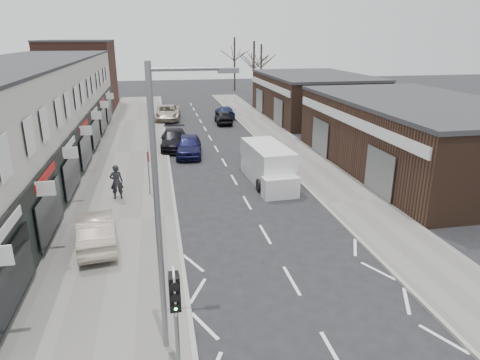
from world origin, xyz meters
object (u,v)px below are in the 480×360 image
sedan_on_pavement (96,230)px  parked_car_left_c (168,113)px  white_van (268,165)px  parked_car_right_a (259,153)px  parked_car_right_c (225,112)px  street_lamp (164,201)px  parked_car_left_a (189,146)px  warning_sign (149,159)px  pedestrian (117,182)px  parked_car_left_b (174,139)px  parked_car_right_b (224,117)px  traffic_light (175,300)px

sedan_on_pavement → parked_car_left_c: 29.58m
white_van → parked_car_left_c: size_ratio=1.07×
parked_car_right_a → parked_car_right_c: (0.48, 18.24, -0.14)m
street_lamp → parked_car_left_a: bearing=84.0°
street_lamp → warning_sign: (-0.63, 12.80, -2.42)m
warning_sign → parked_car_right_a: bearing=35.0°
white_van → pedestrian: size_ratio=3.10×
parked_car_right_a → warning_sign: bearing=31.5°
parked_car_left_b → parked_car_right_b: 10.82m
street_lamp → pedestrian: (-2.42, 12.48, -3.53)m
sedan_on_pavement → pedestrian: 5.60m
parked_car_right_b → white_van: bearing=91.6°
parked_car_left_b → parked_car_right_a: parked_car_right_a is taller
white_van → sedan_on_pavement: (-9.39, -7.03, -0.26)m
traffic_light → parked_car_right_c: (7.30, 37.56, -1.77)m
parked_car_right_c → parked_car_right_a: bearing=88.9°
parked_car_left_a → parked_car_left_c: parked_car_left_a is taller
street_lamp → pedestrian: street_lamp is taller
sedan_on_pavement → parked_car_left_b: 17.17m
warning_sign → sedan_on_pavement: 6.44m
parked_car_left_b → parked_car_left_a: bearing=-64.8°
traffic_light → parked_car_left_c: traffic_light is taller
parked_car_right_b → parked_car_right_c: size_ratio=0.91×
white_van → parked_car_left_a: 8.40m
traffic_light → parked_car_right_a: traffic_light is taller
street_lamp → parked_car_left_c: 36.44m
traffic_light → parked_car_right_a: 20.56m
sedan_on_pavement → parked_car_left_a: parked_car_left_a is taller
warning_sign → sedan_on_pavement: (-2.23, -5.89, -1.38)m
white_van → sedan_on_pavement: white_van is taller
traffic_light → parked_car_right_a: bearing=70.6°
warning_sign → parked_car_right_b: bearing=69.9°
traffic_light → sedan_on_pavement: bearing=110.2°
street_lamp → pedestrian: bearing=101.0°
parked_car_left_b → parked_car_left_c: parked_car_left_c is taller
warning_sign → white_van: 7.33m
sedan_on_pavement → parked_car_left_a: (5.07, 14.22, -0.04)m
traffic_light → parked_car_left_b: bearing=87.5°
parked_car_right_a → pedestrian: bearing=27.5°
sedan_on_pavement → pedestrian: size_ratio=2.20×
warning_sign → parked_car_left_c: (1.76, 23.42, -1.42)m
parked_car_left_c → pedestrian: bearing=-93.2°
warning_sign → sedan_on_pavement: warning_sign is taller
warning_sign → parked_car_left_b: (1.85, 10.79, -1.45)m
traffic_light → parked_car_right_c: size_ratio=0.70×
pedestrian → parked_car_left_c: 24.00m
parked_car_left_c → sedan_on_pavement: bearing=-92.5°
parked_car_right_a → parked_car_right_b: 14.79m
street_lamp → warning_sign: bearing=92.8°
parked_car_right_b → parked_car_left_a: bearing=71.2°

